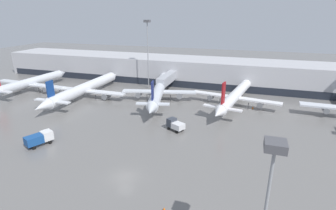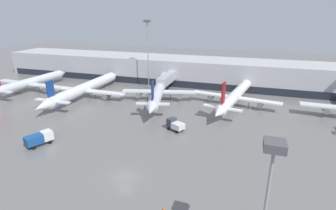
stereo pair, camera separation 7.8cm
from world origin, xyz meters
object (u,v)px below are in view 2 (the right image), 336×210
at_px(parked_jet_4, 84,89).
at_px(apron_light_mast_3, 271,171).
at_px(traffic_cone_2, 253,107).
at_px(apron_light_mast_2, 148,37).
at_px(parked_jet_3, 159,90).
at_px(parked_jet_2, 29,83).
at_px(traffic_cone_1, 49,91).
at_px(parked_jet_0, 235,96).
at_px(traffic_cone_0, 164,209).
at_px(service_truck_0, 39,138).
at_px(service_truck_1, 175,124).

bearing_deg(parked_jet_4, apron_light_mast_3, -130.87).
bearing_deg(apron_light_mast_3, parked_jet_4, 138.64).
height_order(traffic_cone_2, apron_light_mast_2, apron_light_mast_2).
distance_m(parked_jet_3, apron_light_mast_3, 57.14).
relative_size(parked_jet_2, apron_light_mast_2, 1.47).
bearing_deg(traffic_cone_1, parked_jet_0, 4.97).
height_order(traffic_cone_1, traffic_cone_2, traffic_cone_2).
bearing_deg(parked_jet_2, parked_jet_3, -81.28).
bearing_deg(parked_jet_2, traffic_cone_2, -82.29).
relative_size(parked_jet_0, traffic_cone_0, 57.81).
height_order(parked_jet_0, parked_jet_4, parked_jet_0).
height_order(parked_jet_0, traffic_cone_2, parked_jet_0).
height_order(parked_jet_3, traffic_cone_2, parked_jet_3).
height_order(parked_jet_3, apron_light_mast_3, apron_light_mast_3).
relative_size(traffic_cone_1, traffic_cone_2, 0.78).
distance_m(parked_jet_4, traffic_cone_1, 14.73).
distance_m(traffic_cone_0, apron_light_mast_2, 62.51).
relative_size(service_truck_0, traffic_cone_0, 9.00).
distance_m(parked_jet_4, apron_light_mast_3, 68.68).
bearing_deg(traffic_cone_0, parked_jet_2, 146.89).
height_order(parked_jet_4, traffic_cone_0, parked_jet_4).
relative_size(parked_jet_3, traffic_cone_1, 69.33).
xyz_separation_m(service_truck_1, traffic_cone_1, (-48.14, 15.47, -1.14)).
distance_m(apron_light_mast_2, apron_light_mast_3, 70.51).
distance_m(service_truck_0, traffic_cone_2, 53.17).
xyz_separation_m(traffic_cone_0, apron_light_mast_2, (-24.20, 55.04, 17.10)).
bearing_deg(traffic_cone_0, traffic_cone_1, 143.25).
height_order(parked_jet_4, apron_light_mast_3, apron_light_mast_3).
xyz_separation_m(parked_jet_2, apron_light_mast_3, (72.36, -44.98, 9.15)).
xyz_separation_m(parked_jet_2, service_truck_1, (54.91, -14.79, -1.49)).
bearing_deg(traffic_cone_2, apron_light_mast_3, -88.81).
bearing_deg(service_truck_1, parked_jet_2, 12.62).
bearing_deg(apron_light_mast_2, traffic_cone_0, -66.26).
bearing_deg(service_truck_1, traffic_cone_0, 130.75).
height_order(parked_jet_2, apron_light_mast_2, apron_light_mast_2).
distance_m(parked_jet_0, traffic_cone_1, 59.78).
relative_size(service_truck_1, apron_light_mast_2, 0.20).
xyz_separation_m(parked_jet_3, service_truck_0, (-13.10, -33.75, -1.80)).
xyz_separation_m(service_truck_0, apron_light_mast_2, (5.19, 45.17, 15.90)).
xyz_separation_m(parked_jet_0, apron_light_mast_2, (-29.81, 9.62, 14.38)).
bearing_deg(parked_jet_0, apron_light_mast_3, -163.14).
bearing_deg(traffic_cone_1, parked_jet_4, -2.74).
relative_size(traffic_cone_0, apron_light_mast_2, 0.03).
bearing_deg(traffic_cone_1, traffic_cone_0, -36.75).
bearing_deg(apron_light_mast_2, parked_jet_3, -55.28).
relative_size(parked_jet_3, apron_light_mast_3, 2.62).
height_order(parked_jet_4, traffic_cone_1, parked_jet_4).
distance_m(parked_jet_3, parked_jet_4, 23.45).
height_order(service_truck_0, apron_light_mast_2, apron_light_mast_2).
bearing_deg(traffic_cone_1, service_truck_1, -17.82).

